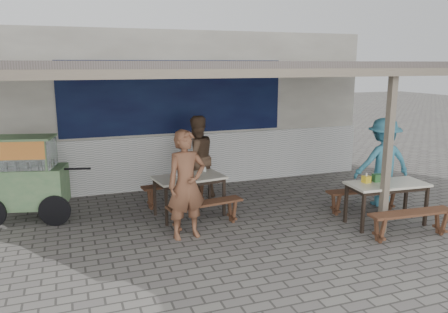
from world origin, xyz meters
name	(u,v)px	position (x,y,z in m)	size (l,w,h in m)	color
ground	(232,231)	(0.00, 0.00, 0.00)	(60.00, 60.00, 0.00)	#625F59
back_wall	(179,109)	(0.00, 3.58, 1.72)	(9.00, 1.28, 3.50)	silver
warung_roof	(215,67)	(0.02, 0.90, 2.71)	(9.00, 4.21, 2.81)	#574E4A
table_left	(189,181)	(-0.47, 1.00, 0.67)	(1.34, 0.90, 0.75)	beige
bench_left_street	(205,209)	(-0.37, 0.32, 0.33)	(1.38, 0.47, 0.45)	brown
bench_left_wall	(176,189)	(-0.57, 1.67, 0.33)	(1.38, 0.47, 0.45)	brown
table_right	(387,187)	(2.65, -0.60, 0.67)	(1.41, 0.74, 0.75)	beige
bench_right_street	(411,218)	(2.61, -1.27, 0.34)	(1.48, 0.38, 0.45)	brown
bench_right_wall	(364,195)	(2.70, 0.07, 0.34)	(1.48, 0.38, 0.45)	brown
vendor_cart	(25,176)	(-3.27, 1.75, 0.83)	(1.97, 1.05, 1.53)	#7B9865
patron_street_side	(186,185)	(-0.78, 0.01, 0.88)	(0.65, 0.42, 1.77)	brown
patron_wall_side	(196,157)	(-0.03, 2.02, 0.87)	(0.85, 0.66, 1.74)	brown
patron_right_table	(383,162)	(3.31, 0.33, 0.87)	(1.13, 0.65, 1.75)	teal
tissue_box	(366,179)	(2.32, -0.45, 0.81)	(0.12, 0.12, 0.12)	yellow
donation_box	(379,178)	(2.57, -0.47, 0.82)	(0.20, 0.13, 0.13)	#2E6831
condiment_jar	(204,169)	(-0.09, 1.29, 0.79)	(0.07, 0.07, 0.08)	silver
condiment_bowl	(179,176)	(-0.64, 1.04, 0.77)	(0.19, 0.19, 0.05)	silver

